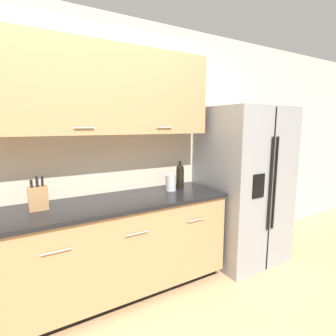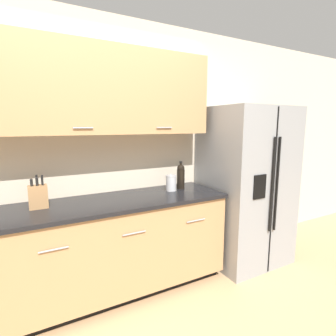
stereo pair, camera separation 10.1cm
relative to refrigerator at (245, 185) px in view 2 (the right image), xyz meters
The scene contains 6 objects.
wall_back 1.84m from the refrigerator, 167.97° to the left, with size 10.00×0.39×2.60m.
counter_unit 1.82m from the refrigerator, behind, with size 2.57×0.64×0.90m.
refrigerator is the anchor object (origin of this frame).
knife_block 2.14m from the refrigerator, behind, with size 0.14×0.10×0.27m.
wine_bottle 0.80m from the refrigerator, 167.68° to the left, with size 0.08×0.08×0.29m.
steel_canister 0.92m from the refrigerator, behind, with size 0.11×0.11×0.18m.
Camera 2 is at (-0.51, -1.26, 1.57)m, focal length 28.00 mm.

